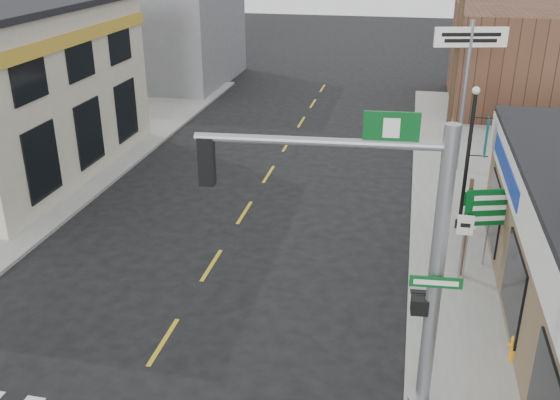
% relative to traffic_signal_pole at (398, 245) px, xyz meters
% --- Properties ---
extents(sidewalk_right, '(6.00, 38.00, 0.13)m').
position_rel_traffic_signal_pole_xyz_m(sidewalk_right, '(3.42, 10.27, -3.94)').
color(sidewalk_right, gray).
rests_on(sidewalk_right, ground).
extents(sidewalk_left, '(6.00, 38.00, 0.13)m').
position_rel_traffic_signal_pole_xyz_m(sidewalk_left, '(-14.58, 10.27, -3.94)').
color(sidewalk_left, gray).
rests_on(sidewalk_left, ground).
extents(center_line, '(0.12, 56.00, 0.01)m').
position_rel_traffic_signal_pole_xyz_m(center_line, '(-5.58, 5.27, -4.00)').
color(center_line, gold).
rests_on(center_line, ground).
extents(bldg_distant_right, '(8.00, 10.00, 5.60)m').
position_rel_traffic_signal_pole_xyz_m(bldg_distant_right, '(6.42, 27.27, -1.20)').
color(bldg_distant_right, brown).
rests_on(bldg_distant_right, ground).
extents(bldg_distant_left, '(9.00, 10.00, 6.40)m').
position_rel_traffic_signal_pole_xyz_m(bldg_distant_left, '(-16.58, 29.27, -0.80)').
color(bldg_distant_left, slate).
rests_on(bldg_distant_left, ground).
extents(traffic_signal_pole, '(5.14, 0.39, 6.51)m').
position_rel_traffic_signal_pole_xyz_m(traffic_signal_pole, '(0.00, 0.00, 0.00)').
color(traffic_signal_pole, gray).
rests_on(traffic_signal_pole, sidewalk_right).
extents(guide_sign, '(1.75, 0.14, 3.06)m').
position_rel_traffic_signal_pole_xyz_m(guide_sign, '(2.62, 5.98, -1.91)').
color(guide_sign, '#493522').
rests_on(guide_sign, sidewalk_right).
extents(fire_hydrant, '(0.21, 0.21, 0.68)m').
position_rel_traffic_signal_pole_xyz_m(fire_hydrant, '(2.92, 2.15, -3.50)').
color(fire_hydrant, orange).
rests_on(fire_hydrant, sidewalk_right).
extents(ped_crossing_sign, '(0.94, 0.07, 2.42)m').
position_rel_traffic_signal_pole_xyz_m(ped_crossing_sign, '(2.62, 6.78, -2.19)').
color(ped_crossing_sign, gray).
rests_on(ped_crossing_sign, sidewalk_right).
extents(lamp_post, '(0.64, 0.50, 4.92)m').
position_rel_traffic_signal_pole_xyz_m(lamp_post, '(2.10, 9.31, -1.01)').
color(lamp_post, black).
rests_on(lamp_post, sidewalk_right).
extents(dance_center_sign, '(2.91, 0.18, 6.18)m').
position_rel_traffic_signal_pole_xyz_m(dance_center_sign, '(2.21, 15.37, 0.83)').
color(dance_center_sign, gray).
rests_on(dance_center_sign, sidewalk_right).
extents(utility_pole_far, '(1.68, 0.25, 9.64)m').
position_rel_traffic_signal_pole_xyz_m(utility_pole_far, '(2.03, 19.90, 1.07)').
color(utility_pole_far, '#3A291A').
rests_on(utility_pole_far, sidewalk_right).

